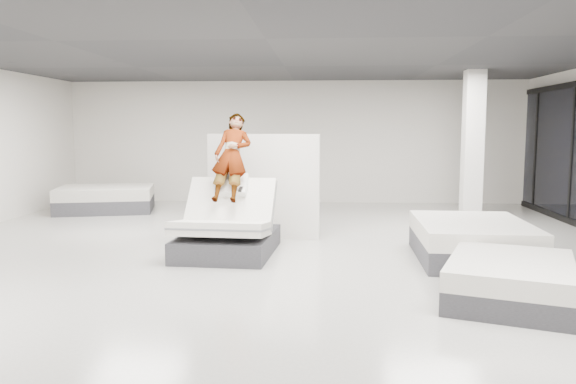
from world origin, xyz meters
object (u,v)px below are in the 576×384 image
object	(u,v)px
remote	(241,189)
column	(473,145)
hero_bed	(227,231)
person	(232,176)
flat_bed_right_near	(510,281)
divider_panel	(263,186)
flat_bed_right_far	(472,241)
flat_bed_left_far	(106,199)

from	to	relation	value
remote	column	world-z (taller)	column
column	hero_bed	bearing A→B (deg)	-141.08
person	flat_bed_right_near	size ratio (longest dim) A/B	0.74
flat_bed_right_near	remote	bearing A→B (deg)	148.07
divider_panel	flat_bed_right_far	xyz separation A→B (m)	(3.33, -1.51, -0.64)
hero_bed	flat_bed_left_far	xyz separation A→B (m)	(-3.68, 4.33, -0.07)
hero_bed	flat_bed_left_far	size ratio (longest dim) A/B	0.79
hero_bed	flat_bed_left_far	bearing A→B (deg)	130.38
hero_bed	flat_bed_right_far	world-z (taller)	hero_bed
flat_bed_right_near	column	bearing A→B (deg)	80.11
person	remote	world-z (taller)	person
hero_bed	person	size ratio (longest dim) A/B	1.24
flat_bed_right_far	column	bearing A→B (deg)	76.22
person	flat_bed_left_far	size ratio (longest dim) A/B	0.64
hero_bed	column	xyz separation A→B (m)	(4.69, 3.79, 1.24)
person	flat_bed_right_far	world-z (taller)	person
hero_bed	flat_bed_right_near	distance (m)	4.25
person	flat_bed_right_near	distance (m)	4.52
flat_bed_right_far	flat_bed_left_far	xyz separation A→B (m)	(-7.41, 4.44, 0.00)
flat_bed_right_far	column	distance (m)	4.23
hero_bed	flat_bed_right_near	xyz separation A→B (m)	(3.65, -2.16, -0.12)
flat_bed_right_near	hero_bed	bearing A→B (deg)	149.37
remote	column	bearing A→B (deg)	44.14
flat_bed_right_far	flat_bed_right_near	xyz separation A→B (m)	(-0.08, -2.05, -0.05)
remote	flat_bed_left_far	bearing A→B (deg)	135.58
flat_bed_right_far	flat_bed_right_near	bearing A→B (deg)	-92.25
flat_bed_right_far	flat_bed_left_far	bearing A→B (deg)	149.08
hero_bed	flat_bed_right_far	xyz separation A→B (m)	(3.73, -0.11, -0.07)
flat_bed_right_near	flat_bed_right_far	bearing A→B (deg)	87.75
remote	divider_panel	distance (m)	1.43
remote	flat_bed_right_far	world-z (taller)	remote
person	remote	xyz separation A→B (m)	(0.20, -0.36, -0.17)
flat_bed_left_far	flat_bed_right_near	bearing A→B (deg)	-41.50
flat_bed_right_far	flat_bed_left_far	size ratio (longest dim) A/B	0.88
hero_bed	column	distance (m)	6.16
flat_bed_right_far	flat_bed_left_far	distance (m)	8.64
divider_panel	flat_bed_right_far	size ratio (longest dim) A/B	0.95
flat_bed_right_near	flat_bed_left_far	size ratio (longest dim) A/B	0.86
flat_bed_left_far	flat_bed_right_far	bearing A→B (deg)	-30.92
person	remote	size ratio (longest dim) A/B	11.21
hero_bed	column	size ratio (longest dim) A/B	0.61
remote	flat_bed_right_far	bearing A→B (deg)	2.20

